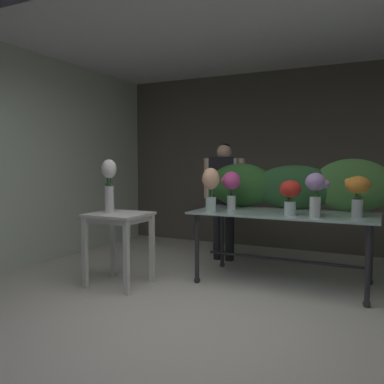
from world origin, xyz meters
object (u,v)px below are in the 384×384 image
side_table_white (119,224)px  vase_white_roses_tall (109,183)px  vase_fuchsia_lilies (231,185)px  florist (224,189)px  vase_peach_roses (211,185)px  display_table_glass (284,222)px  vase_scarlet_tulips (290,194)px  vase_sunset_peonies (358,190)px  vase_lilac_hydrangea (316,190)px

side_table_white → vase_white_roses_tall: (-0.12, 0.00, 0.45)m
vase_fuchsia_lilies → florist: bearing=116.9°
side_table_white → vase_white_roses_tall: 0.47m
side_table_white → vase_fuchsia_lilies: size_ratio=1.81×
vase_peach_roses → vase_white_roses_tall: vase_white_roses_tall is taller
display_table_glass → vase_peach_roses: 0.89m
vase_peach_roses → vase_scarlet_tulips: vase_peach_roses is taller
vase_scarlet_tulips → vase_sunset_peonies: 0.65m
display_table_glass → vase_sunset_peonies: (0.75, -0.10, 0.38)m
display_table_glass → vase_peach_roses: (-0.73, -0.33, 0.40)m
vase_lilac_hydrangea → vase_scarlet_tulips: bearing=166.3°
florist → vase_fuchsia_lilies: 0.86m
vase_scarlet_tulips → vase_white_roses_tall: (-1.84, -0.59, 0.10)m
vase_lilac_hydrangea → vase_white_roses_tall: bearing=-165.9°
vase_peach_roses → vase_lilac_hydrangea: (1.11, 0.04, -0.02)m
display_table_glass → vase_white_roses_tall: size_ratio=3.34×
vase_scarlet_tulips → vase_lilac_hydrangea: bearing=-13.7°
vase_fuchsia_lilies → vase_lilac_hydrangea: size_ratio=1.00×
vase_peach_roses → vase_sunset_peonies: vase_peach_roses is taller
vase_peach_roses → vase_scarlet_tulips: bearing=6.8°
vase_sunset_peonies → vase_lilac_hydrangea: bearing=-151.9°
vase_lilac_hydrangea → vase_peach_roses: bearing=-178.2°
vase_fuchsia_lilies → vase_white_roses_tall: bearing=-144.3°
vase_sunset_peonies → vase_lilac_hydrangea: (-0.37, -0.20, -0.00)m
vase_fuchsia_lilies → vase_peach_roses: (-0.12, -0.31, 0.01)m
vase_peach_roses → vase_lilac_hydrangea: size_ratio=1.10×
vase_lilac_hydrangea → display_table_glass: bearing=142.3°
vase_sunset_peonies → vase_white_roses_tall: bearing=-163.7°
side_table_white → florist: (0.61, 1.56, 0.31)m
vase_fuchsia_lilies → vase_peach_roses: 0.33m
vase_peach_roses → vase_white_roses_tall: size_ratio=0.83×
side_table_white → vase_white_roses_tall: vase_white_roses_tall is taller
vase_white_roses_tall → vase_fuchsia_lilies: bearing=35.7°
display_table_glass → vase_lilac_hydrangea: bearing=-37.7°
vase_fuchsia_lilies → vase_scarlet_tulips: (0.72, -0.21, -0.06)m
florist → vase_scarlet_tulips: (1.11, -0.97, 0.03)m
display_table_glass → side_table_white: size_ratio=2.45×
vase_white_roses_tall → vase_peach_roses: bearing=26.3°
vase_peach_roses → vase_scarlet_tulips: size_ratio=1.34×
display_table_glass → florist: (-0.99, 0.74, 0.30)m
side_table_white → vase_lilac_hydrangea: vase_lilac_hydrangea is taller
side_table_white → vase_scarlet_tulips: vase_scarlet_tulips is taller
side_table_white → vase_fuchsia_lilies: 1.34m
vase_scarlet_tulips → vase_fuchsia_lilies: bearing=163.8°
vase_fuchsia_lilies → vase_scarlet_tulips: vase_fuchsia_lilies is taller
side_table_white → vase_sunset_peonies: 2.49m
display_table_glass → florist: bearing=143.2°
display_table_glass → florist: 1.28m
display_table_glass → vase_scarlet_tulips: (0.11, -0.23, 0.33)m
side_table_white → vase_peach_roses: bearing=29.4°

